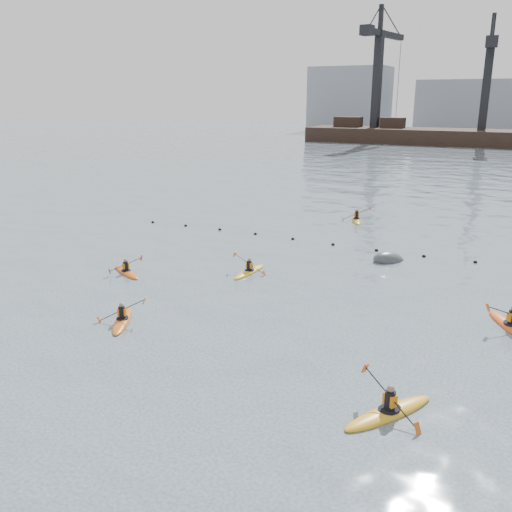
% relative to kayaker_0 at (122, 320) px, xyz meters
% --- Properties ---
extents(ground, '(400.00, 400.00, 0.00)m').
position_rel_kayaker_0_xyz_m(ground, '(6.23, -5.85, -0.10)').
color(ground, '#394853').
rests_on(ground, ground).
extents(float_line, '(33.24, 0.73, 0.24)m').
position_rel_kayaker_0_xyz_m(float_line, '(5.73, 16.69, -0.07)').
color(float_line, black).
rests_on(float_line, ground).
extents(barge_pier, '(72.00, 19.30, 29.50)m').
position_rel_kayaker_0_xyz_m(barge_pier, '(6.01, 104.15, 1.80)').
color(barge_pier, black).
rests_on(barge_pier, ground).
extents(skyline, '(141.00, 28.00, 22.00)m').
position_rel_kayaker_0_xyz_m(skyline, '(8.46, 144.43, 9.15)').
color(skyline, gray).
rests_on(skyline, ground).
extents(kayaker_0, '(2.11, 3.09, 1.27)m').
position_rel_kayaker_0_xyz_m(kayaker_0, '(0.00, 0.00, 0.00)').
color(kayaker_0, '#C95D13').
rests_on(kayaker_0, ground).
extents(kayaker_1, '(2.54, 3.49, 1.43)m').
position_rel_kayaker_0_xyz_m(kayaker_1, '(12.33, -2.07, 0.01)').
color(kayaker_1, gold).
rests_on(kayaker_1, ground).
extents(kayaker_2, '(2.94, 1.96, 1.02)m').
position_rel_kayaker_0_xyz_m(kayaker_2, '(-4.34, 5.56, -0.01)').
color(kayaker_2, '#D15913').
rests_on(kayaker_2, ground).
extents(kayaker_3, '(2.15, 3.12, 1.22)m').
position_rel_kayaker_0_xyz_m(kayaker_3, '(1.88, 8.73, -0.00)').
color(kayaker_3, yellow).
rests_on(kayaker_3, ground).
extents(kayaker_4, '(2.48, 3.52, 1.34)m').
position_rel_kayaker_0_xyz_m(kayaker_4, '(15.53, 6.91, 0.01)').
color(kayaker_4, '#EE5316').
rests_on(kayaker_4, ground).
extents(kayaker_5, '(2.26, 3.41, 1.34)m').
position_rel_kayaker_0_xyz_m(kayaker_5, '(3.51, 24.59, 0.01)').
color(kayaker_5, '#BE8A16').
rests_on(kayaker_5, ground).
extents(mooring_buoy, '(2.49, 2.65, 1.52)m').
position_rel_kayaker_0_xyz_m(mooring_buoy, '(8.44, 14.63, -0.10)').
color(mooring_buoy, '#3B3E40').
rests_on(mooring_buoy, ground).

